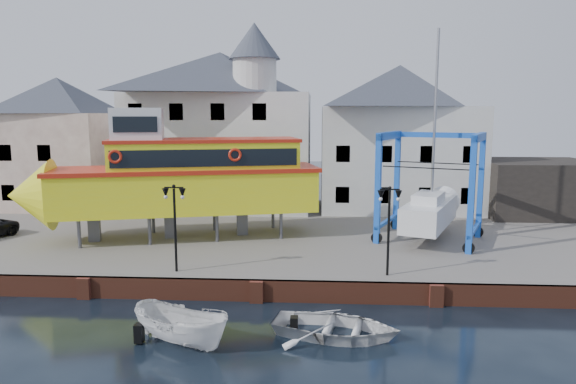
{
  "coord_description": "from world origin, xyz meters",
  "views": [
    {
      "loc": [
        2.76,
        -22.13,
        8.45
      ],
      "look_at": [
        1.0,
        7.0,
        4.0
      ],
      "focal_mm": 32.0,
      "sensor_mm": 36.0,
      "label": 1
    }
  ],
  "objects": [
    {
      "name": "ground",
      "position": [
        0.0,
        0.0,
        0.0
      ],
      "size": [
        140.0,
        140.0,
        0.0
      ],
      "primitive_type": "plane",
      "color": "black",
      "rests_on": "ground"
    },
    {
      "name": "hardstanding",
      "position": [
        0.0,
        11.0,
        0.5
      ],
      "size": [
        44.0,
        22.0,
        1.0
      ],
      "primitive_type": "cube",
      "color": "slate",
      "rests_on": "ground"
    },
    {
      "name": "quay_wall",
      "position": [
        -0.0,
        0.1,
        0.5
      ],
      "size": [
        44.0,
        0.47,
        1.0
      ],
      "color": "brown",
      "rests_on": "ground"
    },
    {
      "name": "building_pink",
      "position": [
        -18.0,
        18.0,
        6.15
      ],
      "size": [
        8.0,
        7.0,
        10.3
      ],
      "color": "tan",
      "rests_on": "hardstanding"
    },
    {
      "name": "building_white_main",
      "position": [
        -4.87,
        18.39,
        7.34
      ],
      "size": [
        14.0,
        8.3,
        14.0
      ],
      "color": "silver",
      "rests_on": "hardstanding"
    },
    {
      "name": "building_white_right",
      "position": [
        9.0,
        19.0,
        6.6
      ],
      "size": [
        12.0,
        8.0,
        11.2
      ],
      "color": "silver",
      "rests_on": "hardstanding"
    },
    {
      "name": "shed_dark",
      "position": [
        19.0,
        17.0,
        3.0
      ],
      "size": [
        8.0,
        7.0,
        4.0
      ],
      "primitive_type": "cube",
      "color": "black",
      "rests_on": "hardstanding"
    },
    {
      "name": "lamp_post_left",
      "position": [
        -4.0,
        1.2,
        4.17
      ],
      "size": [
        1.12,
        0.32,
        4.2
      ],
      "color": "black",
      "rests_on": "hardstanding"
    },
    {
      "name": "lamp_post_right",
      "position": [
        6.0,
        1.2,
        4.17
      ],
      "size": [
        1.12,
        0.32,
        4.2
      ],
      "color": "black",
      "rests_on": "hardstanding"
    },
    {
      "name": "tour_boat",
      "position": [
        -6.17,
        7.81,
        4.67
      ],
      "size": [
        18.38,
        8.52,
        7.79
      ],
      "rotation": [
        0.0,
        0.0,
        0.25
      ],
      "color": "#59595E",
      "rests_on": "hardstanding"
    },
    {
      "name": "travel_lift",
      "position": [
        9.62,
        8.82,
        3.06
      ],
      "size": [
        7.02,
        8.29,
        12.29
      ],
      "rotation": [
        0.0,
        0.0,
        -0.4
      ],
      "color": "#1852B1",
      "rests_on": "hardstanding"
    },
    {
      "name": "motorboat_a",
      "position": [
        -2.25,
        -4.48,
        0.0
      ],
      "size": [
        4.53,
        3.34,
        1.65
      ],
      "primitive_type": "imported",
      "rotation": [
        0.0,
        0.0,
        1.11
      ],
      "color": "white",
      "rests_on": "ground"
    },
    {
      "name": "motorboat_b",
      "position": [
        3.47,
        -3.44,
        0.0
      ],
      "size": [
        5.45,
        4.38,
        1.0
      ],
      "primitive_type": "imported",
      "rotation": [
        0.0,
        0.0,
        1.36
      ],
      "color": "white",
      "rests_on": "ground"
    }
  ]
}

